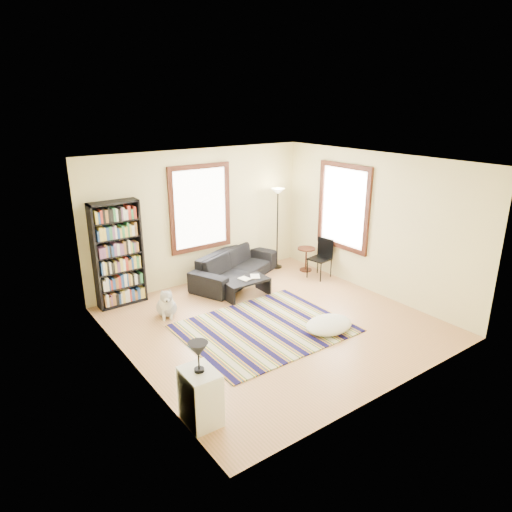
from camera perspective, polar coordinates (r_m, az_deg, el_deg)
floor at (r=8.15m, az=2.08°, el=-8.60°), size 5.00×5.00×0.10m
ceiling at (r=7.28m, az=2.36°, el=12.08°), size 5.00×5.00×0.10m
wall_back at (r=9.65m, az=-7.17°, el=4.91°), size 5.00×0.10×2.80m
wall_front at (r=5.93m, az=17.61°, el=-5.05°), size 5.00×0.10×2.80m
wall_left at (r=6.43m, az=-16.05°, el=-2.99°), size 0.10×5.00×2.80m
wall_right at (r=9.32m, az=14.70°, el=3.93°), size 0.10×5.00×2.80m
window_back at (r=9.53m, az=-6.99°, el=5.98°), size 1.20×0.06×1.60m
window_right at (r=9.72m, az=10.89°, el=6.04°), size 0.06×1.20×1.60m
rug at (r=7.91m, az=1.10°, el=-9.00°), size 2.70×2.16×0.02m
sofa at (r=9.82m, az=-2.66°, el=-1.28°), size 1.66×2.36×0.64m
bookshelf at (r=8.84m, az=-16.87°, el=0.21°), size 0.90×0.30×2.00m
coffee_table at (r=9.07m, az=-1.28°, el=-4.00°), size 1.01×0.75×0.36m
book_a at (r=8.95m, az=-1.82°, el=-3.02°), size 0.26×0.21×0.02m
book_b at (r=9.12m, az=-0.69°, el=-2.59°), size 0.29×0.31×0.02m
floor_cushion at (r=7.91m, az=9.09°, el=-8.47°), size 0.97×0.80×0.22m
floor_lamp at (r=10.40m, az=2.68°, el=3.40°), size 0.32×0.32×1.86m
side_table at (r=10.45m, az=6.27°, el=-0.41°), size 0.52×0.52×0.54m
folding_chair at (r=10.03m, az=7.96°, el=-0.36°), size 0.49×0.47×0.86m
white_cabinet at (r=5.76m, az=-6.96°, el=-17.04°), size 0.39×0.51×0.70m
table_lamp at (r=5.46m, az=-7.19°, el=-12.45°), size 0.26×0.26×0.38m
dog at (r=8.39m, az=-11.17°, el=-5.63°), size 0.58×0.67×0.56m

